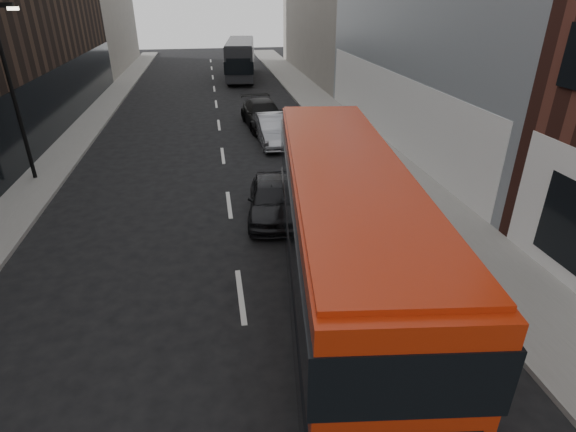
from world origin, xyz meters
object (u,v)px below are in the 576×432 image
car_a (272,199)px  grey_bus (241,58)px  red_bus (342,238)px  car_b (274,129)px  car_c (263,114)px  street_lamp (12,84)px

car_a → grey_bus: bearing=95.3°
red_bus → car_b: bearing=95.2°
car_b → car_a: bearing=-100.4°
car_a → car_b: 9.03m
car_a → car_c: (1.19, 12.38, 0.06)m
red_bus → grey_bus: 36.36m
street_lamp → car_c: 13.48m
car_c → car_a: bearing=-100.5°
red_bus → car_c: 18.57m
street_lamp → car_c: bearing=33.0°
car_a → car_c: bearing=92.1°
red_bus → car_a: red_bus is taller
red_bus → car_a: (-0.82, 6.12, -1.66)m
red_bus → grey_bus: bearing=96.6°
red_bus → car_c: bearing=96.1°
street_lamp → red_bus: bearing=-47.2°
street_lamp → car_b: (11.09, 3.66, -3.40)m
red_bus → car_b: red_bus is taller
grey_bus → car_a: size_ratio=2.57×
car_a → car_b: bearing=89.1°
grey_bus → car_b: bearing=-83.5°
street_lamp → red_bus: 15.64m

